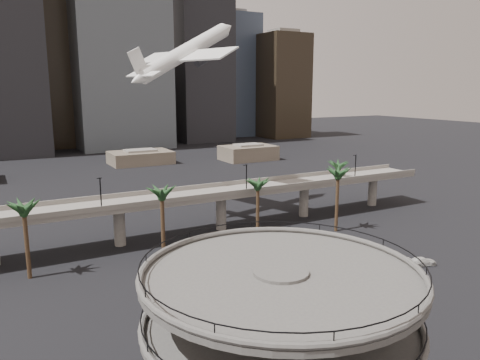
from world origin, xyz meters
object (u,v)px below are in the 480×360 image
overpass (173,202)px  car_c (422,261)px  car_b (313,278)px  car_a (228,312)px  airborne_jet (185,53)px  parking_ramp (280,346)px

overpass → car_c: 48.42m
car_c → car_b: bearing=96.1°
car_a → car_b: (17.03, 3.83, -0.10)m
airborne_jet → car_b: (2.26, -45.22, -37.16)m
overpass → airborne_jet: (8.86, 13.02, 30.51)m
car_c → overpass: bearing=57.3°
overpass → car_b: (11.12, -32.20, -6.65)m
airborne_jet → car_b: bearing=-105.6°
parking_ramp → car_b: parking_ramp is taller
car_c → airborne_jet: bearing=40.9°
car_b → car_c: bearing=-124.5°
overpass → car_b: size_ratio=30.86×
car_a → car_b: bearing=-57.4°
car_b → car_c: car_c is taller
parking_ramp → car_c: size_ratio=4.53×
car_b → overpass: bearing=-6.2°
car_a → car_c: size_ratio=0.95×
airborne_jet → car_c: size_ratio=6.21×
overpass → car_c: overpass is taller
overpass → car_a: size_ratio=27.87×
car_a → airborne_jet: bearing=3.2°
overpass → car_b: bearing=-70.9°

